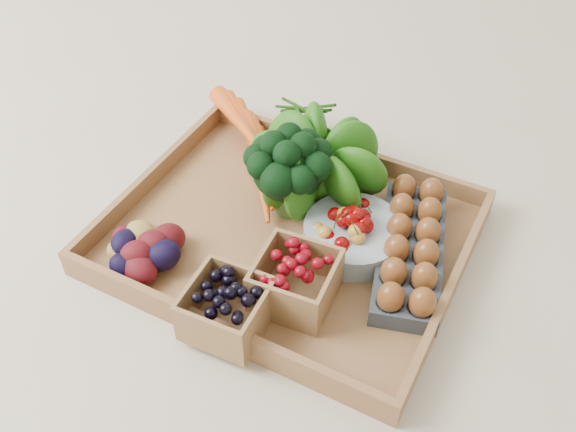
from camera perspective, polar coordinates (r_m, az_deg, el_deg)
The scene contains 10 objects.
ground at distance 1.05m, azimuth 0.00°, elevation -2.33°, with size 4.00×4.00×0.00m, color beige.
tray at distance 1.05m, azimuth 0.00°, elevation -2.05°, with size 0.55×0.45×0.01m, color olive.
carrots at distance 1.15m, azimuth -2.64°, elevation 5.59°, with size 0.24×0.17×0.06m, color #E15515, non-canonical shape.
lettuce at distance 1.07m, azimuth 2.77°, elevation 5.24°, with size 0.15×0.15×0.15m, color #164E0C.
broccoli at distance 1.05m, azimuth 0.00°, elevation 2.86°, with size 0.15×0.15×0.12m, color black, non-canonical shape.
cherry_bowl at distance 1.02m, azimuth 5.83°, elevation -1.75°, with size 0.16×0.16×0.04m, color #8C9EA5.
egg_carton at distance 1.01m, azimuth 10.79°, elevation -3.23°, with size 0.10×0.28×0.03m, color #353B44.
potatoes at distance 1.00m, azimuth -13.11°, elevation -2.31°, with size 0.14×0.14×0.08m, color #400A0F, non-canonical shape.
punnet_blackberry at distance 0.90m, azimuth -5.48°, elevation -8.18°, with size 0.11×0.11×0.07m, color black.
punnet_raspberry at distance 0.93m, azimuth 0.66°, elevation -5.78°, with size 0.11×0.11×0.08m, color #66040D.
Camera 1 is at (0.34, -0.64, 0.77)m, focal length 40.00 mm.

